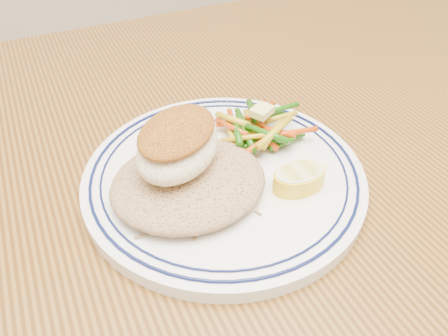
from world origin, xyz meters
TOP-DOWN VIEW (x-y plane):
  - dining_table at (0.00, 0.00)m, footprint 1.50×0.90m
  - plate at (-0.01, -0.02)m, footprint 0.29×0.29m
  - rice_pilaf at (-0.05, -0.03)m, footprint 0.15×0.13m
  - fish_fillet at (-0.05, -0.01)m, footprint 0.12×0.12m
  - vegetable_pile at (0.05, 0.02)m, footprint 0.11×0.10m
  - butter_pat at (0.06, 0.02)m, footprint 0.03×0.03m
  - lemon_wedge at (0.05, -0.07)m, footprint 0.06×0.05m

SIDE VIEW (x-z plane):
  - dining_table at x=0.00m, z-range 0.28..1.03m
  - plate at x=-0.01m, z-range 0.75..0.77m
  - lemon_wedge at x=0.05m, z-range 0.77..0.79m
  - vegetable_pile at x=0.05m, z-range 0.76..0.79m
  - rice_pilaf at x=-0.05m, z-range 0.77..0.79m
  - butter_pat at x=0.06m, z-range 0.79..0.80m
  - fish_fillet at x=-0.05m, z-range 0.79..0.84m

